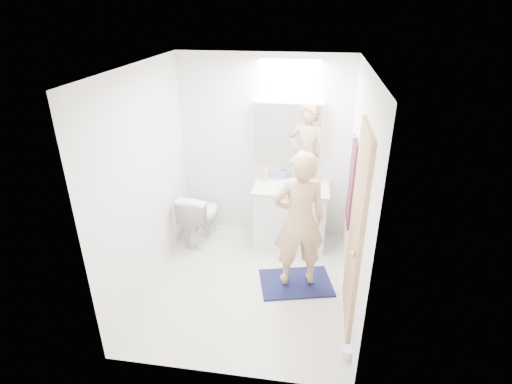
% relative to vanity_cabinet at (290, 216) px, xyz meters
% --- Properties ---
extents(floor, '(2.50, 2.50, 0.00)m').
position_rel_vanity_cabinet_xyz_m(floor, '(-0.39, -0.96, -0.39)').
color(floor, silver).
rests_on(floor, ground).
extents(ceiling, '(2.50, 2.50, 0.00)m').
position_rel_vanity_cabinet_xyz_m(ceiling, '(-0.39, -0.96, 2.01)').
color(ceiling, white).
rests_on(ceiling, floor).
extents(wall_back, '(2.50, 0.00, 2.50)m').
position_rel_vanity_cabinet_xyz_m(wall_back, '(-0.39, 0.29, 0.81)').
color(wall_back, white).
rests_on(wall_back, floor).
extents(wall_front, '(2.50, 0.00, 2.50)m').
position_rel_vanity_cabinet_xyz_m(wall_front, '(-0.39, -2.21, 0.81)').
color(wall_front, white).
rests_on(wall_front, floor).
extents(wall_left, '(0.00, 2.50, 2.50)m').
position_rel_vanity_cabinet_xyz_m(wall_left, '(-1.49, -0.96, 0.81)').
color(wall_left, white).
rests_on(wall_left, floor).
extents(wall_right, '(0.00, 2.50, 2.50)m').
position_rel_vanity_cabinet_xyz_m(wall_right, '(0.71, -0.96, 0.81)').
color(wall_right, white).
rests_on(wall_right, floor).
extents(vanity_cabinet, '(0.90, 0.55, 0.78)m').
position_rel_vanity_cabinet_xyz_m(vanity_cabinet, '(0.00, 0.00, 0.00)').
color(vanity_cabinet, white).
rests_on(vanity_cabinet, floor).
extents(countertop, '(0.95, 0.58, 0.04)m').
position_rel_vanity_cabinet_xyz_m(countertop, '(0.00, -0.00, 0.41)').
color(countertop, silver).
rests_on(countertop, vanity_cabinet).
extents(sink_basin, '(0.36, 0.36, 0.03)m').
position_rel_vanity_cabinet_xyz_m(sink_basin, '(0.00, 0.03, 0.45)').
color(sink_basin, silver).
rests_on(sink_basin, countertop).
extents(faucet, '(0.02, 0.02, 0.16)m').
position_rel_vanity_cabinet_xyz_m(faucet, '(0.00, 0.22, 0.51)').
color(faucet, silver).
rests_on(faucet, countertop).
extents(medicine_cabinet, '(0.88, 0.14, 0.70)m').
position_rel_vanity_cabinet_xyz_m(medicine_cabinet, '(-0.09, 0.21, 1.11)').
color(medicine_cabinet, white).
rests_on(medicine_cabinet, wall_back).
extents(mirror_panel, '(0.84, 0.01, 0.66)m').
position_rel_vanity_cabinet_xyz_m(mirror_panel, '(-0.09, 0.13, 1.11)').
color(mirror_panel, silver).
rests_on(mirror_panel, medicine_cabinet).
extents(toilet, '(0.50, 0.75, 0.71)m').
position_rel_vanity_cabinet_xyz_m(toilet, '(-1.18, -0.11, -0.03)').
color(toilet, white).
rests_on(toilet, floor).
extents(bath_rug, '(0.91, 0.73, 0.02)m').
position_rel_vanity_cabinet_xyz_m(bath_rug, '(0.15, -0.89, -0.38)').
color(bath_rug, '#161646').
rests_on(bath_rug, floor).
extents(person, '(0.64, 0.50, 1.56)m').
position_rel_vanity_cabinet_xyz_m(person, '(0.15, -0.89, 0.44)').
color(person, tan).
rests_on(person, bath_rug).
extents(door, '(0.04, 0.80, 2.00)m').
position_rel_vanity_cabinet_xyz_m(door, '(0.69, -1.31, 0.61)').
color(door, '#A68453').
rests_on(door, wall_right).
extents(door_knob, '(0.06, 0.06, 0.06)m').
position_rel_vanity_cabinet_xyz_m(door_knob, '(0.65, -1.61, 0.56)').
color(door_knob, gold).
rests_on(door_knob, door).
extents(towel, '(0.02, 0.42, 1.00)m').
position_rel_vanity_cabinet_xyz_m(towel, '(0.69, -0.41, 0.71)').
color(towel, '#112336').
rests_on(towel, wall_right).
extents(towel_hook, '(0.07, 0.02, 0.02)m').
position_rel_vanity_cabinet_xyz_m(towel_hook, '(0.67, -0.41, 1.23)').
color(towel_hook, silver).
rests_on(towel_hook, wall_right).
extents(soap_bottle_a, '(0.11, 0.12, 0.23)m').
position_rel_vanity_cabinet_xyz_m(soap_bottle_a, '(-0.35, 0.15, 0.54)').
color(soap_bottle_a, '#C6C380').
rests_on(soap_bottle_a, countertop).
extents(soap_bottle_b, '(0.10, 0.10, 0.19)m').
position_rel_vanity_cabinet_xyz_m(soap_bottle_b, '(-0.12, 0.18, 0.53)').
color(soap_bottle_b, '#5B7EC4').
rests_on(soap_bottle_b, countertop).
extents(toothbrush_cup, '(0.13, 0.13, 0.10)m').
position_rel_vanity_cabinet_xyz_m(toothbrush_cup, '(0.18, 0.16, 0.48)').
color(toothbrush_cup, '#3E54BB').
rests_on(toothbrush_cup, countertop).
extents(toilet_paper_roll, '(0.11, 0.11, 0.10)m').
position_rel_vanity_cabinet_xyz_m(toilet_paper_roll, '(0.67, -1.87, -0.34)').
color(toilet_paper_roll, white).
rests_on(toilet_paper_roll, floor).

